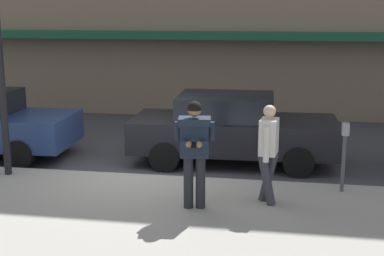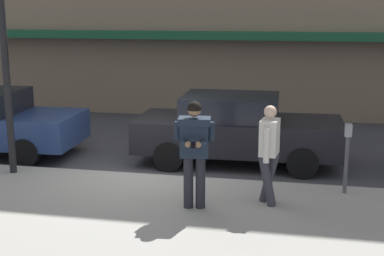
{
  "view_description": "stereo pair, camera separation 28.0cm",
  "coord_description": "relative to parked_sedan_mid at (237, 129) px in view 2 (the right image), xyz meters",
  "views": [
    {
      "loc": [
        2.79,
        -10.16,
        3.37
      ],
      "look_at": [
        1.38,
        -1.82,
        1.49
      ],
      "focal_mm": 50.0,
      "sensor_mm": 36.0,
      "label": 1
    },
    {
      "loc": [
        3.07,
        -10.11,
        3.37
      ],
      "look_at": [
        1.38,
        -1.82,
        1.49
      ],
      "focal_mm": 50.0,
      "sensor_mm": 36.0,
      "label": 2
    }
  ],
  "objects": [
    {
      "name": "parked_sedan_mid",
      "position": [
        0.0,
        0.0,
        0.0
      ],
      "size": [
        4.54,
        2.0,
        1.54
      ],
      "color": "black",
      "rests_on": "ground"
    },
    {
      "name": "street_lamp_post",
      "position": [
        -4.29,
        -2.05,
        2.35
      ],
      "size": [
        0.36,
        0.36,
        4.88
      ],
      "color": "black",
      "rests_on": "sidewalk"
    },
    {
      "name": "sidewalk",
      "position": [
        -0.73,
        -4.25,
        -0.72
      ],
      "size": [
        32.0,
        5.3,
        0.14
      ],
      "primitive_type": "cube",
      "color": "#99968E",
      "rests_on": "ground"
    },
    {
      "name": "pedestrian_in_light_coat",
      "position": [
        0.88,
        -2.81,
        0.32
      ],
      "size": [
        0.36,
        0.6,
        1.7
      ],
      "color": "#33333D",
      "rests_on": "sidewalk"
    },
    {
      "name": "ground_plane",
      "position": [
        -1.73,
        -1.4,
        -0.79
      ],
      "size": [
        80.0,
        80.0,
        0.0
      ],
      "primitive_type": "plane",
      "color": "#3D3D42"
    },
    {
      "name": "parking_meter",
      "position": [
        2.2,
        -2.0,
        0.18
      ],
      "size": [
        0.12,
        0.18,
        1.27
      ],
      "color": "#4C4C51",
      "rests_on": "sidewalk"
    },
    {
      "name": "man_texting_on_phone",
      "position": [
        -0.31,
        -3.26,
        0.46
      ],
      "size": [
        0.65,
        0.61,
        1.81
      ],
      "color": "#23232B",
      "rests_on": "sidewalk"
    },
    {
      "name": "curb_paint_line",
      "position": [
        -0.73,
        -1.35,
        -0.79
      ],
      "size": [
        28.0,
        0.12,
        0.01
      ],
      "primitive_type": "cube",
      "color": "silver",
      "rests_on": "ground"
    }
  ]
}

